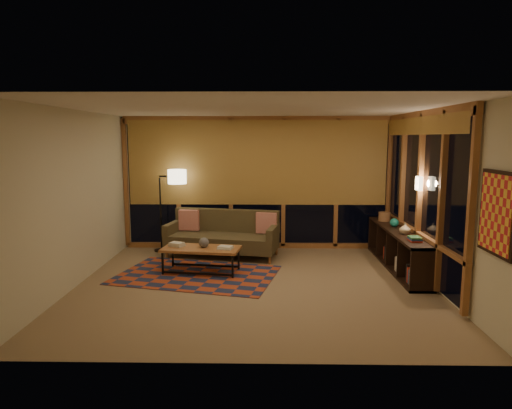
{
  "coord_description": "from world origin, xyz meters",
  "views": [
    {
      "loc": [
        0.16,
        -6.84,
        2.28
      ],
      "look_at": [
        0.01,
        0.54,
        1.19
      ],
      "focal_mm": 32.0,
      "sensor_mm": 36.0,
      "label": 1
    }
  ],
  "objects_px": {
    "bookshelf": "(397,249)",
    "floor_lamp": "(161,210)",
    "sofa": "(222,234)",
    "coffee_table": "(201,260)"
  },
  "relations": [
    {
      "from": "floor_lamp",
      "to": "coffee_table",
      "type": "bearing_deg",
      "value": -39.79
    },
    {
      "from": "coffee_table",
      "to": "floor_lamp",
      "type": "relative_size",
      "value": 0.78
    },
    {
      "from": "coffee_table",
      "to": "bookshelf",
      "type": "bearing_deg",
      "value": 13.94
    },
    {
      "from": "sofa",
      "to": "floor_lamp",
      "type": "height_order",
      "value": "floor_lamp"
    },
    {
      "from": "floor_lamp",
      "to": "sofa",
      "type": "bearing_deg",
      "value": -2.12
    },
    {
      "from": "sofa",
      "to": "bookshelf",
      "type": "bearing_deg",
      "value": -1.57
    },
    {
      "from": "bookshelf",
      "to": "floor_lamp",
      "type": "bearing_deg",
      "value": 165.58
    },
    {
      "from": "sofa",
      "to": "bookshelf",
      "type": "relative_size",
      "value": 0.77
    },
    {
      "from": "sofa",
      "to": "floor_lamp",
      "type": "distance_m",
      "value": 1.4
    },
    {
      "from": "floor_lamp",
      "to": "bookshelf",
      "type": "xyz_separation_m",
      "value": [
        4.42,
        -1.14,
        -0.49
      ]
    }
  ]
}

